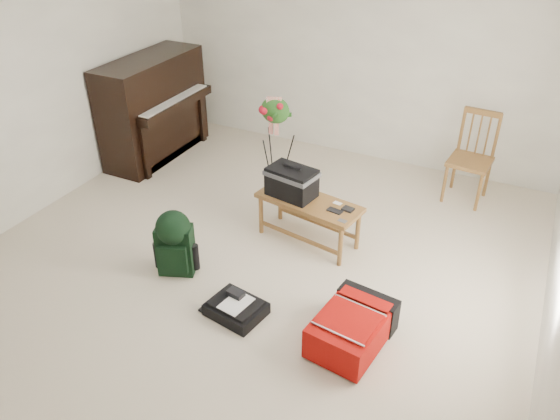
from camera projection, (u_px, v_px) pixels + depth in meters
The scene contains 10 objects.
floor at pixel (246, 268), 5.04m from camera, with size 5.00×5.50×0.01m, color beige.
wall_back at pixel (357, 56), 6.47m from camera, with size 5.00×0.04×2.50m, color beige.
wall_left at pixel (19, 96), 5.32m from camera, with size 0.04×5.50×2.50m, color beige.
piano at pixel (155, 110), 6.76m from camera, with size 0.71×1.50×1.25m.
bench at pixel (296, 189), 5.17m from camera, with size 1.07×0.57×0.78m.
dining_chair at pixel (471, 158), 5.88m from camera, with size 0.46×0.46×0.99m.
red_suitcase at pixel (354, 324), 4.20m from camera, with size 0.55×0.75×0.30m.
black_duffel at pixel (236, 308), 4.49m from camera, with size 0.50×0.42×0.19m.
green_backpack at pixel (174, 240), 4.82m from camera, with size 0.37×0.34×0.63m.
flower_stand at pixel (275, 152), 5.72m from camera, with size 0.49×0.49×1.25m.
Camera 1 is at (2.05, -3.43, 3.12)m, focal length 35.00 mm.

